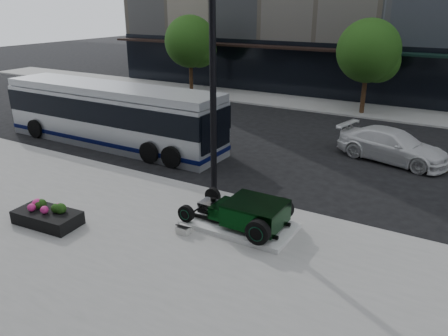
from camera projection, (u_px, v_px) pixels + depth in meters
The scene contains 10 objects.
ground at pixel (255, 178), 17.61m from camera, with size 120.00×120.00×0.00m, color black.
sidewalk_far at pixel (350, 109), 28.88m from camera, with size 70.00×4.00×0.12m, color gray.
street_trees at pixel (371, 53), 26.27m from camera, with size 29.80×3.80×5.70m.
display_plinth at pixel (239, 224), 13.55m from camera, with size 3.40×1.80×0.15m, color silver.
hot_rod at pixel (249, 212), 13.21m from camera, with size 3.22×2.00×0.81m.
info_plaque at pixel (184, 229), 13.15m from camera, with size 0.41×0.31×0.31m.
lamppost at pixel (213, 105), 14.49m from camera, with size 0.40×0.40×7.21m.
flower_planter at pixel (47, 216), 13.68m from camera, with size 2.18×1.22×0.68m.
transit_bus at pixel (112, 114), 21.45m from camera, with size 12.12×2.88×2.92m.
white_sedan at pixel (393, 146), 19.33m from camera, with size 1.97×4.85×1.41m, color silver.
Camera 1 is at (7.15, -14.71, 6.66)m, focal length 35.00 mm.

